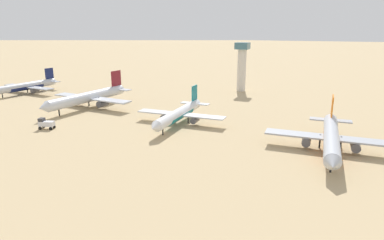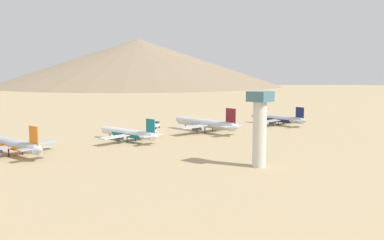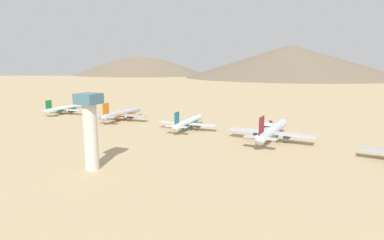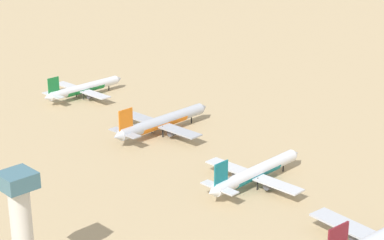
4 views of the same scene
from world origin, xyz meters
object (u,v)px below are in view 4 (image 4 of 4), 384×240
Objects in this scene: parked_jet_2 at (255,173)px; parked_jet_3 at (162,122)px; control_tower at (21,221)px; parked_jet_4 at (84,88)px.

parked_jet_3 reaches higher than parked_jet_2.
parked_jet_3 is 1.72× the size of control_tower.
parked_jet_3 is 98.97m from control_tower.
control_tower is at bearing -149.84° from parked_jet_3.
parked_jet_2 is at bearing -1.97° from control_tower.
parked_jet_3 is 1.14× the size of parked_jet_4.
control_tower is (-90.22, -104.74, 11.18)m from parked_jet_4.
parked_jet_4 is (5.15, 55.30, -0.53)m from parked_jet_3.
parked_jet_2 is 76.76m from control_tower.
parked_jet_3 is (9.16, 52.06, 0.39)m from parked_jet_2.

